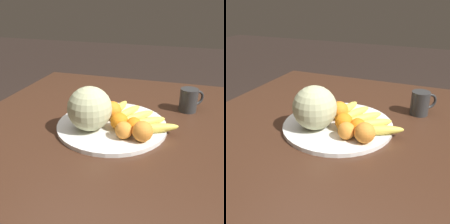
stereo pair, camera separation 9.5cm
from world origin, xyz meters
The scene contains 11 objects.
kitchen_table centered at (0.00, 0.00, 0.66)m, with size 1.30×1.18×0.75m.
fruit_bowl centered at (-0.01, -0.02, 0.76)m, with size 0.44×0.44×0.02m.
melon centered at (-0.07, 0.05, 0.85)m, with size 0.17×0.17×0.17m.
banana_bunch centered at (0.04, -0.11, 0.78)m, with size 0.28×0.30×0.03m.
orange_front_left centered at (-0.05, -0.12, 0.80)m, with size 0.06×0.06×0.06m.
orange_front_right centered at (-0.10, -0.10, 0.80)m, with size 0.06×0.06×0.06m.
orange_mid_center centered at (-0.10, -0.16, 0.80)m, with size 0.07×0.07×0.07m.
orange_back_left centered at (-0.05, -0.06, 0.80)m, with size 0.07×0.07×0.07m.
orange_back_right centered at (0.04, -0.01, 0.81)m, with size 0.08×0.08×0.08m.
produce_tag centered at (0.00, -0.12, 0.77)m, with size 0.08×0.03×0.00m.
ceramic_mug centered at (0.25, -0.31, 0.80)m, with size 0.09×0.11×0.11m.
Camera 2 is at (-0.86, -0.38, 1.24)m, focal length 42.00 mm.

